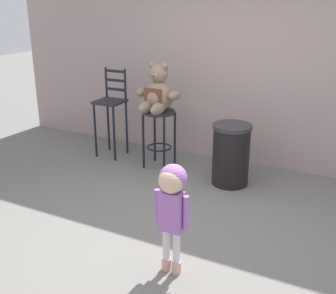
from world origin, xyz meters
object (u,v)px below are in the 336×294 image
at_px(bar_stool_with_teddy, 159,126).
at_px(child_walking, 172,196).
at_px(teddy_bear, 158,94).
at_px(bar_chair_empty, 111,107).
at_px(trash_bin, 231,154).

height_order(bar_stool_with_teddy, child_walking, child_walking).
height_order(bar_stool_with_teddy, teddy_bear, teddy_bear).
bearing_deg(bar_stool_with_teddy, bar_chair_empty, 173.63).
bearing_deg(teddy_bear, bar_stool_with_teddy, 90.00).
xyz_separation_m(bar_stool_with_teddy, teddy_bear, (-0.00, -0.03, 0.46)).
distance_m(child_walking, bar_chair_empty, 2.98).
xyz_separation_m(teddy_bear, child_walking, (1.23, -2.02, -0.32)).
bearing_deg(bar_stool_with_teddy, teddy_bear, -90.00).
bearing_deg(bar_chair_empty, trash_bin, -5.64).
bearing_deg(bar_chair_empty, child_walking, -46.00).
relative_size(child_walking, bar_chair_empty, 0.78).
distance_m(bar_stool_with_teddy, teddy_bear, 0.46).
distance_m(bar_stool_with_teddy, bar_chair_empty, 0.86).
distance_m(teddy_bear, child_walking, 2.39).
relative_size(child_walking, trash_bin, 1.27).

